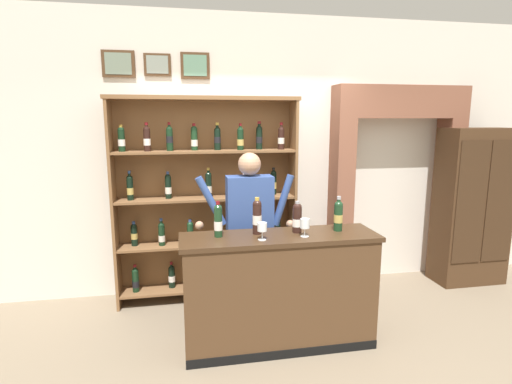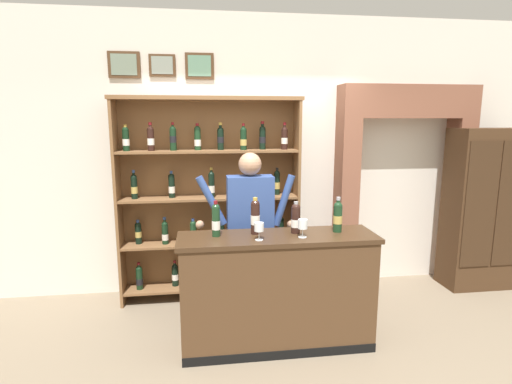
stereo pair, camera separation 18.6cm
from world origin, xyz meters
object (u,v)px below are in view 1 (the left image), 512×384
object	(u,v)px
shopkeeper	(249,218)
wine_glass_right	(262,228)
tasting_counter	(279,291)
wine_shelf	(206,195)
wine_glass_spare	(305,224)
tasting_bottle_rosso	(218,220)
tasting_bottle_vin_santo	(297,218)
tasting_bottle_grappa	(257,216)
tasting_bottle_brunello	(338,215)
side_cabinet	(472,207)

from	to	relation	value
shopkeeper	wine_glass_right	size ratio (longest dim) A/B	11.41
tasting_counter	wine_shelf	bearing A→B (deg)	116.79
wine_shelf	wine_glass_spare	size ratio (longest dim) A/B	14.28
tasting_bottle_rosso	tasting_bottle_vin_santo	xyz separation A→B (m)	(0.69, 0.01, -0.01)
tasting_bottle_grappa	wine_glass_right	xyz separation A→B (m)	(0.01, -0.19, -0.05)
tasting_bottle_rosso	tasting_counter	bearing A→B (deg)	-5.38
wine_shelf	wine_glass_right	world-z (taller)	wine_shelf
tasting_bottle_grappa	tasting_bottle_brunello	size ratio (longest dim) A/B	1.03
wine_glass_right	tasting_bottle_rosso	bearing A→B (deg)	154.88
wine_shelf	tasting_bottle_vin_santo	xyz separation A→B (m)	(0.72, -1.04, -0.03)
side_cabinet	tasting_bottle_brunello	xyz separation A→B (m)	(-2.11, -0.93, 0.21)
tasting_counter	shopkeeper	distance (m)	0.76
tasting_bottle_vin_santo	tasting_bottle_rosso	bearing A→B (deg)	-179.55
side_cabinet	tasting_bottle_vin_santo	world-z (taller)	side_cabinet
tasting_bottle_rosso	wine_glass_right	bearing A→B (deg)	-25.12
tasting_bottle_rosso	tasting_bottle_grappa	size ratio (longest dim) A/B	0.95
side_cabinet	tasting_bottle_vin_santo	size ratio (longest dim) A/B	6.78
tasting_bottle_rosso	tasting_bottle_brunello	world-z (taller)	tasting_bottle_brunello
tasting_bottle_brunello	wine_glass_right	size ratio (longest dim) A/B	2.11
tasting_bottle_rosso	wine_glass_spare	bearing A→B (deg)	-10.53
tasting_counter	tasting_bottle_vin_santo	xyz separation A→B (m)	(0.17, 0.05, 0.64)
tasting_counter	shopkeeper	world-z (taller)	shopkeeper
tasting_bottle_grappa	tasting_bottle_vin_santo	bearing A→B (deg)	-3.85
wine_shelf	tasting_bottle_grappa	world-z (taller)	wine_shelf
side_cabinet	shopkeeper	size ratio (longest dim) A/B	1.12
tasting_bottle_brunello	side_cabinet	bearing A→B (deg)	23.84
tasting_bottle_brunello	wine_glass_spare	size ratio (longest dim) A/B	2.00
shopkeeper	tasting_bottle_rosso	size ratio (longest dim) A/B	5.51
wine_glass_right	tasting_bottle_vin_santo	bearing A→B (deg)	25.73
tasting_bottle_grappa	tasting_bottle_vin_santo	world-z (taller)	tasting_bottle_grappa
wine_shelf	tasting_bottle_brunello	xyz separation A→B (m)	(1.10, -1.06, -0.02)
tasting_counter	wine_glass_spare	size ratio (longest dim) A/B	10.95
wine_shelf	tasting_bottle_grappa	size ratio (longest dim) A/B	6.95
side_cabinet	tasting_bottle_rosso	world-z (taller)	side_cabinet
wine_glass_right	wine_glass_spare	world-z (taller)	wine_glass_spare
tasting_bottle_rosso	wine_glass_right	size ratio (longest dim) A/B	2.07
tasting_bottle_rosso	tasting_bottle_vin_santo	world-z (taller)	tasting_bottle_rosso
tasting_bottle_grappa	wine_glass_spare	size ratio (longest dim) A/B	2.06
shopkeeper	tasting_bottle_vin_santo	size ratio (longest dim) A/B	6.04
wine_shelf	shopkeeper	size ratio (longest dim) A/B	1.32
tasting_bottle_grappa	wine_glass_spare	distance (m)	0.42
wine_glass_right	wine_glass_spare	xyz separation A→B (m)	(0.37, 0.03, 0.01)
side_cabinet	tasting_bottle_rosso	bearing A→B (deg)	-163.77
wine_shelf	wine_glass_spare	world-z (taller)	wine_shelf
shopkeeper	wine_glass_right	world-z (taller)	shopkeeper
wine_shelf	tasting_counter	world-z (taller)	wine_shelf
tasting_bottle_vin_santo	tasting_bottle_brunello	xyz separation A→B (m)	(0.37, -0.01, 0.01)
tasting_bottle_vin_santo	wine_glass_spare	world-z (taller)	tasting_bottle_vin_santo
tasting_bottle_rosso	tasting_bottle_brunello	size ratio (longest dim) A/B	0.98
tasting_counter	wine_glass_right	xyz separation A→B (m)	(-0.18, -0.11, 0.61)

